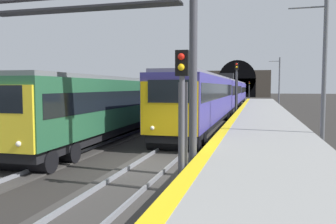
% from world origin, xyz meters
% --- Properties ---
extents(ground_plane, '(320.00, 320.00, 0.00)m').
position_xyz_m(ground_plane, '(0.00, 0.00, 0.00)').
color(ground_plane, '#282623').
extents(platform_right, '(112.00, 4.80, 0.91)m').
position_xyz_m(platform_right, '(0.00, -4.43, 0.45)').
color(platform_right, gray).
rests_on(platform_right, ground_plane).
extents(platform_right_edge_strip, '(112.00, 0.50, 0.01)m').
position_xyz_m(platform_right_edge_strip, '(0.00, -2.28, 0.91)').
color(platform_right_edge_strip, yellow).
rests_on(platform_right_edge_strip, platform_right).
extents(track_main_line, '(160.00, 2.61, 0.21)m').
position_xyz_m(track_main_line, '(0.00, 0.00, 0.04)').
color(track_main_line, '#383533').
rests_on(track_main_line, ground_plane).
extents(track_adjacent_line, '(160.00, 2.88, 0.21)m').
position_xyz_m(track_adjacent_line, '(0.00, 4.86, 0.04)').
color(track_adjacent_line, '#383533').
rests_on(track_adjacent_line, ground_plane).
extents(train_main_approaching, '(60.50, 2.93, 5.03)m').
position_xyz_m(train_main_approaching, '(32.48, 0.00, 2.36)').
color(train_main_approaching, navy).
rests_on(train_main_approaching, ground_plane).
extents(train_adjacent_platform, '(59.88, 3.31, 4.72)m').
position_xyz_m(train_adjacent_platform, '(26.63, 4.86, 2.19)').
color(train_adjacent_platform, '#235638').
rests_on(train_adjacent_platform, ground_plane).
extents(railway_signal_near, '(0.39, 0.38, 4.31)m').
position_xyz_m(railway_signal_near, '(-3.19, -1.86, 2.57)').
color(railway_signal_near, '#4C4C54').
rests_on(railway_signal_near, ground_plane).
extents(railway_signal_mid, '(0.39, 0.38, 5.74)m').
position_xyz_m(railway_signal_mid, '(22.55, -1.86, 3.33)').
color(railway_signal_mid, '#38383D').
rests_on(railway_signal_mid, ground_plane).
extents(railway_signal_far, '(0.39, 0.38, 4.58)m').
position_xyz_m(railway_signal_far, '(74.85, -1.86, 2.72)').
color(railway_signal_far, '#38383D').
rests_on(railway_signal_far, ground_plane).
extents(overhead_signal_gantry, '(0.70, 8.80, 6.96)m').
position_xyz_m(overhead_signal_gantry, '(-1.27, 2.43, 5.28)').
color(overhead_signal_gantry, '#3F3F47').
rests_on(overhead_signal_gantry, ground_plane).
extents(tunnel_portal, '(2.83, 20.53, 11.64)m').
position_xyz_m(tunnel_portal, '(97.60, 2.43, 4.24)').
color(tunnel_portal, '#51473D').
rests_on(tunnel_portal, ground_plane).
extents(catenary_mast_near, '(0.22, 1.90, 7.82)m').
position_xyz_m(catenary_mast_near, '(5.63, -7.21, 4.01)').
color(catenary_mast_near, '#595B60').
rests_on(catenary_mast_near, ground_plane).
extents(catenary_mast_far, '(0.22, 1.78, 7.84)m').
position_xyz_m(catenary_mast_far, '(43.10, -7.21, 4.01)').
color(catenary_mast_far, '#595B60').
rests_on(catenary_mast_far, ground_plane).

